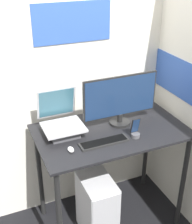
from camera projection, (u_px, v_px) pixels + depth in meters
wall_back at (90, 64)px, 2.52m from camera, size 6.00×0.06×2.60m
desk at (111, 145)px, 2.42m from camera, size 1.14×0.67×0.91m
laptop at (62, 124)px, 2.28m from camera, size 0.29×0.31×0.32m
monitor at (120, 100)px, 2.36m from camera, size 0.60×0.16×0.40m
keyboard at (104, 142)px, 2.20m from camera, size 0.36×0.10×0.02m
mouse at (71, 150)px, 2.10m from camera, size 0.04×0.06×0.03m
cell_phone at (135, 132)px, 2.26m from camera, size 0.06×0.06×0.15m
computer_tower at (97, 208)px, 2.52m from camera, size 0.24×0.37×0.55m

